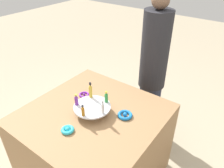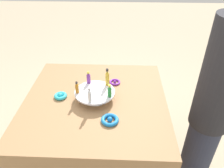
{
  "view_description": "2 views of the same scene",
  "coord_description": "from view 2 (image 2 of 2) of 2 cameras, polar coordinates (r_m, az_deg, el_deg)",
  "views": [
    {
      "loc": [
        -0.91,
        0.97,
        1.87
      ],
      "look_at": [
        -0.03,
        -0.22,
        0.93
      ],
      "focal_mm": 35.0,
      "sensor_mm": 36.0,
      "label": 1
    },
    {
      "loc": [
        -1.25,
        -0.18,
        1.74
      ],
      "look_at": [
        -0.02,
        -0.12,
        0.91
      ],
      "focal_mm": 35.0,
      "sensor_mm": 36.0,
      "label": 2
    }
  ],
  "objects": [
    {
      "name": "ground_plane",
      "position": [
        2.15,
        -3.49,
        -20.12
      ],
      "size": [
        12.0,
        12.0,
        0.0
      ],
      "primitive_type": "plane",
      "color": "tan"
    },
    {
      "name": "party_table",
      "position": [
        1.85,
        -3.9,
        -13.23
      ],
      "size": [
        1.03,
        1.03,
        0.76
      ],
      "color": "#9E754C",
      "rests_on": "ground_plane"
    },
    {
      "name": "display_stand",
      "position": [
        1.57,
        -4.49,
        -2.6
      ],
      "size": [
        0.29,
        0.29,
        0.07
      ],
      "color": "silver",
      "rests_on": "party_table"
    },
    {
      "name": "bottle_purple",
      "position": [
        1.62,
        -6.15,
        1.61
      ],
      "size": [
        0.03,
        0.03,
        0.1
      ],
      "color": "#702D93",
      "rests_on": "display_stand"
    },
    {
      "name": "bottle_amber",
      "position": [
        1.53,
        -9.13,
        -0.99
      ],
      "size": [
        0.02,
        0.02,
        0.09
      ],
      "color": "#AD6B19",
      "rests_on": "display_stand"
    },
    {
      "name": "bottle_clear",
      "position": [
        1.43,
        -5.86,
        -3.06
      ],
      "size": [
        0.02,
        0.02,
        0.11
      ],
      "color": "silver",
      "rests_on": "display_stand"
    },
    {
      "name": "bottle_green",
      "position": [
        1.48,
        -0.64,
        -1.9
      ],
      "size": [
        0.03,
        0.03,
        0.1
      ],
      "color": "#288438",
      "rests_on": "display_stand"
    },
    {
      "name": "bottle_gold",
      "position": [
        1.58,
        -1.23,
        1.65
      ],
      "size": [
        0.03,
        0.03,
        0.14
      ],
      "color": "gold",
      "rests_on": "display_stand"
    },
    {
      "name": "ribbon_bow_teal",
      "position": [
        1.64,
        -13.3,
        -3.01
      ],
      "size": [
        0.09,
        0.09,
        0.04
      ],
      "color": "#2DB7CC",
      "rests_on": "party_table"
    },
    {
      "name": "ribbon_bow_blue",
      "position": [
        1.41,
        -0.57,
        -9.35
      ],
      "size": [
        0.11,
        0.11,
        0.03
      ],
      "color": "blue",
      "rests_on": "party_table"
    },
    {
      "name": "ribbon_bow_purple",
      "position": [
        1.76,
        0.75,
        0.5
      ],
      "size": [
        0.09,
        0.09,
        0.02
      ],
      "color": "purple",
      "rests_on": "party_table"
    },
    {
      "name": "person_figure",
      "position": [
        1.61,
        24.78,
        -5.68
      ],
      "size": [
        0.27,
        0.27,
        1.57
      ],
      "rotation": [
        0.0,
        0.0,
        1.44
      ],
      "color": "#282D42",
      "rests_on": "ground_plane"
    }
  ]
}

